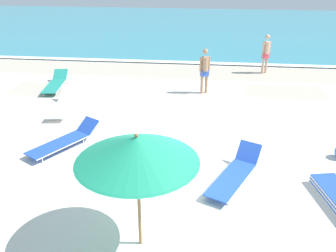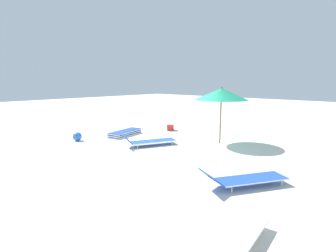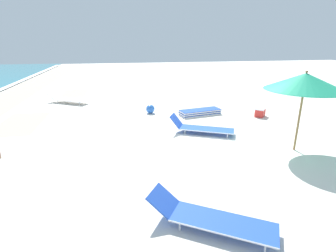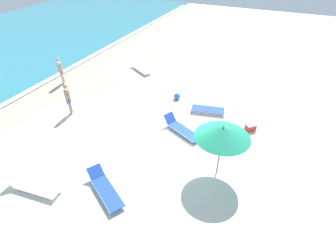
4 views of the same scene
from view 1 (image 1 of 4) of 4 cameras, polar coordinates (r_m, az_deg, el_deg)
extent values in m
cube|color=silver|center=(9.13, 4.25, -9.52)|extent=(60.00, 60.00, 0.16)
cube|color=#AFA492|center=(17.57, 5.56, 8.14)|extent=(57.00, 2.20, 0.00)
cube|color=#AFA492|center=(16.11, -18.48, 5.36)|extent=(2.55, 1.70, 0.00)
cube|color=#AFA492|center=(15.69, 17.38, 5.00)|extent=(3.12, 1.59, 0.00)
cube|color=teal|center=(28.30, 6.06, 14.67)|extent=(60.00, 19.35, 0.06)
cube|color=white|center=(18.90, 5.66, 9.56)|extent=(56.00, 0.44, 0.01)
cylinder|color=olive|center=(6.91, -4.46, -11.07)|extent=(0.06, 0.06, 2.06)
cone|color=#1E936B|center=(6.36, -4.76, -3.57)|extent=(2.17, 2.17, 0.47)
cylinder|color=#166E50|center=(6.47, -4.69, -5.32)|extent=(2.10, 2.10, 0.01)
sphere|color=olive|center=(6.24, -4.85, -1.43)|extent=(0.07, 0.07, 0.07)
cube|color=blue|center=(10.96, -16.45, -2.70)|extent=(1.45, 1.85, 0.03)
cylinder|color=silver|center=(11.18, -17.37, -2.24)|extent=(0.97, 1.55, 0.03)
cylinder|color=silver|center=(10.74, -15.49, -3.17)|extent=(0.97, 1.55, 0.03)
cube|color=blue|center=(11.49, -12.12, 0.04)|extent=(0.73, 0.69, 0.35)
cylinder|color=silver|center=(10.87, -20.13, -4.07)|extent=(0.03, 0.03, 0.16)
cylinder|color=silver|center=(10.48, -18.59, -4.95)|extent=(0.03, 0.03, 0.16)
cylinder|color=silver|center=(11.55, -14.40, -1.49)|extent=(0.03, 0.03, 0.16)
cylinder|color=silver|center=(11.18, -12.76, -2.22)|extent=(0.03, 0.03, 0.16)
cube|color=#1E8475|center=(15.80, -16.98, 5.85)|extent=(0.81, 1.81, 0.03)
cylinder|color=silver|center=(15.88, -18.02, 5.81)|extent=(0.24, 1.74, 0.03)
cylinder|color=silver|center=(15.71, -15.92, 5.88)|extent=(0.24, 1.74, 0.03)
cube|color=#1E8475|center=(16.76, -16.08, 7.60)|extent=(0.63, 0.54, 0.34)
cylinder|color=silver|center=(15.29, -18.50, 4.63)|extent=(0.03, 0.03, 0.16)
cylinder|color=silver|center=(15.14, -16.66, 4.68)|extent=(0.03, 0.03, 0.16)
cylinder|color=silver|center=(16.52, -17.19, 6.30)|extent=(0.03, 0.03, 0.16)
cylinder|color=silver|center=(16.38, -15.47, 6.36)|extent=(0.03, 0.03, 0.16)
cube|color=white|center=(13.47, -15.90, 2.67)|extent=(0.79, 1.90, 0.03)
cylinder|color=silver|center=(13.55, -17.12, 2.66)|extent=(0.22, 1.85, 0.03)
cylinder|color=silver|center=(13.39, -14.67, 2.68)|extent=(0.22, 1.85, 0.03)
cube|color=white|center=(14.39, -14.86, 5.12)|extent=(0.61, 0.44, 0.43)
cylinder|color=silver|center=(12.94, -17.75, 1.04)|extent=(0.03, 0.03, 0.16)
cylinder|color=silver|center=(12.79, -15.58, 1.05)|extent=(0.03, 0.03, 0.16)
cylinder|color=silver|center=(14.22, -16.10, 3.43)|extent=(0.03, 0.03, 0.16)
cylinder|color=silver|center=(14.08, -14.10, 3.45)|extent=(0.03, 0.03, 0.16)
cube|color=blue|center=(9.11, 9.59, -8.02)|extent=(1.34, 1.94, 0.03)
cylinder|color=silver|center=(9.20, 7.86, -7.52)|extent=(0.82, 1.70, 0.03)
cylinder|color=silver|center=(9.02, 11.36, -8.52)|extent=(0.82, 1.70, 0.03)
cube|color=blue|center=(9.90, 12.17, -3.92)|extent=(0.68, 0.58, 0.45)
cylinder|color=silver|center=(8.68, 6.08, -10.36)|extent=(0.03, 0.03, 0.16)
cylinder|color=silver|center=(8.52, 9.22, -11.34)|extent=(0.03, 0.03, 0.16)
cylinder|color=silver|center=(9.81, 9.83, -6.07)|extent=(0.03, 0.03, 0.16)
cylinder|color=silver|center=(9.67, 12.63, -6.83)|extent=(0.03, 0.03, 0.16)
cylinder|color=#A37A5B|center=(14.84, 5.87, 6.73)|extent=(0.11, 0.11, 0.90)
cylinder|color=#A37A5B|center=(14.75, 5.19, 6.64)|extent=(0.11, 0.11, 0.90)
cube|color=#2D51B2|center=(14.68, 5.59, 8.06)|extent=(0.35, 0.31, 0.24)
cylinder|color=#A37A5B|center=(14.58, 5.65, 9.39)|extent=(0.27, 0.27, 0.55)
cylinder|color=#A37A5B|center=(14.67, 6.29, 9.44)|extent=(0.08, 0.08, 0.55)
cylinder|color=#A37A5B|center=(14.49, 5.00, 9.30)|extent=(0.08, 0.08, 0.55)
sphere|color=#A37A5B|center=(14.46, 5.73, 11.24)|extent=(0.21, 0.21, 0.21)
cylinder|color=tan|center=(17.75, 14.27, 9.17)|extent=(0.11, 0.11, 0.90)
cylinder|color=tan|center=(17.88, 14.75, 9.23)|extent=(0.11, 0.11, 0.90)
cube|color=#D13D4C|center=(17.72, 14.64, 10.35)|extent=(0.35, 0.32, 0.24)
cylinder|color=tan|center=(17.64, 14.77, 11.46)|extent=(0.27, 0.27, 0.55)
cylinder|color=tan|center=(17.51, 14.32, 11.40)|extent=(0.08, 0.08, 0.55)
cylinder|color=tan|center=(17.77, 15.21, 11.49)|extent=(0.08, 0.08, 0.55)
sphere|color=tan|center=(17.54, 14.94, 13.00)|extent=(0.21, 0.21, 0.21)
camera|label=2|loc=(16.55, -18.38, 15.24)|focal=28.00mm
camera|label=3|loc=(13.11, -30.30, 13.42)|focal=28.00mm
camera|label=4|loc=(10.41, -68.28, 27.74)|focal=28.00mm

